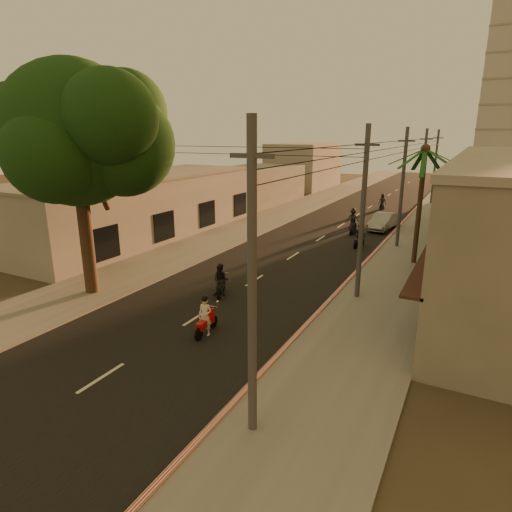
% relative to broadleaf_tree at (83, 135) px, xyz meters
% --- Properties ---
extents(ground, '(160.00, 160.00, 0.00)m').
position_rel_broadleaf_tree_xyz_m(ground, '(6.61, -2.14, -8.48)').
color(ground, '#383023').
rests_on(ground, ground).
extents(road, '(10.00, 140.00, 0.02)m').
position_rel_broadleaf_tree_xyz_m(road, '(6.61, 17.86, -8.47)').
color(road, black).
rests_on(road, ground).
extents(sidewalk_right, '(5.00, 140.00, 0.12)m').
position_rel_broadleaf_tree_xyz_m(sidewalk_right, '(14.11, 17.86, -8.42)').
color(sidewalk_right, slate).
rests_on(sidewalk_right, ground).
extents(sidewalk_left, '(5.00, 140.00, 0.12)m').
position_rel_broadleaf_tree_xyz_m(sidewalk_left, '(-0.89, 17.86, -8.42)').
color(sidewalk_left, slate).
rests_on(sidewalk_left, ground).
extents(curb_stripe, '(0.20, 60.00, 0.20)m').
position_rel_broadleaf_tree_xyz_m(curb_stripe, '(11.71, 12.86, -8.38)').
color(curb_stripe, red).
rests_on(curb_stripe, ground).
extents(left_building, '(8.20, 24.20, 5.20)m').
position_rel_broadleaf_tree_xyz_m(left_building, '(-7.37, 11.86, -5.88)').
color(left_building, '#9A948B').
rests_on(left_building, ground).
extents(broadleaf_tree, '(9.60, 8.70, 12.10)m').
position_rel_broadleaf_tree_xyz_m(broadleaf_tree, '(0.00, 0.00, 0.00)').
color(broadleaf_tree, black).
rests_on(broadleaf_tree, ground).
extents(palm_tree, '(5.00, 5.00, 8.20)m').
position_rel_broadleaf_tree_xyz_m(palm_tree, '(14.61, 13.86, -1.33)').
color(palm_tree, black).
rests_on(palm_tree, ground).
extents(utility_poles, '(1.20, 48.26, 9.00)m').
position_rel_broadleaf_tree_xyz_m(utility_poles, '(12.81, 17.86, -1.94)').
color(utility_poles, '#38383A').
rests_on(utility_poles, ground).
extents(filler_right, '(8.00, 14.00, 6.00)m').
position_rel_broadleaf_tree_xyz_m(filler_right, '(20.61, 42.86, -5.48)').
color(filler_right, '#9A948B').
rests_on(filler_right, ground).
extents(filler_left_near, '(8.00, 14.00, 4.40)m').
position_rel_broadleaf_tree_xyz_m(filler_left_near, '(-7.39, 31.86, -6.28)').
color(filler_left_near, '#9A948B').
rests_on(filler_left_near, ground).
extents(filler_left_far, '(8.00, 14.00, 7.00)m').
position_rel_broadleaf_tree_xyz_m(filler_left_far, '(-7.39, 49.86, -4.98)').
color(filler_left_far, '#9A948B').
rests_on(filler_left_far, ground).
extents(scooter_red, '(0.76, 1.90, 1.87)m').
position_rel_broadleaf_tree_xyz_m(scooter_red, '(8.02, -1.47, -7.66)').
color(scooter_red, black).
rests_on(scooter_red, ground).
extents(scooter_mid_a, '(1.30, 1.79, 1.86)m').
position_rel_broadleaf_tree_xyz_m(scooter_mid_a, '(6.13, 2.84, -7.63)').
color(scooter_mid_a, black).
rests_on(scooter_mid_a, ground).
extents(scooter_mid_b, '(1.15, 1.89, 1.87)m').
position_rel_broadleaf_tree_xyz_m(scooter_mid_b, '(10.18, 16.52, -7.64)').
color(scooter_mid_b, black).
rests_on(scooter_mid_b, ground).
extents(scooter_far_a, '(0.81, 1.64, 1.60)m').
position_rel_broadleaf_tree_xyz_m(scooter_far_a, '(8.60, 20.63, -7.75)').
color(scooter_far_a, black).
rests_on(scooter_far_a, ground).
extents(scooter_far_b, '(1.49, 1.89, 1.90)m').
position_rel_broadleaf_tree_xyz_m(scooter_far_b, '(7.85, 23.33, -7.60)').
color(scooter_far_b, black).
rests_on(scooter_far_b, ground).
extents(parked_car, '(2.49, 4.91, 1.52)m').
position_rel_broadleaf_tree_xyz_m(parked_car, '(10.53, 23.80, -7.72)').
color(parked_car, gray).
rests_on(parked_car, ground).
extents(scooter_far_c, '(0.98, 1.90, 1.87)m').
position_rel_broadleaf_tree_xyz_m(scooter_far_c, '(8.21, 34.77, -7.64)').
color(scooter_far_c, black).
rests_on(scooter_far_c, ground).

